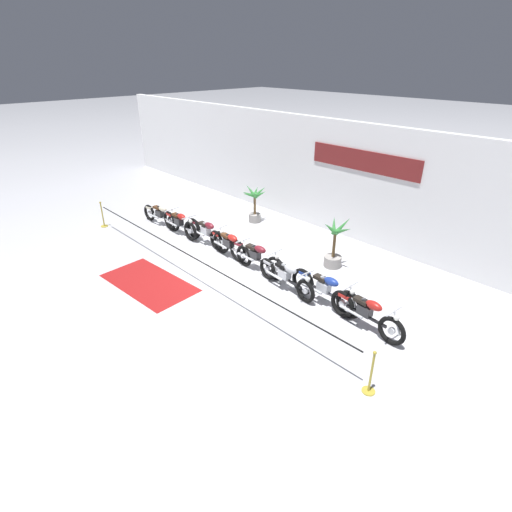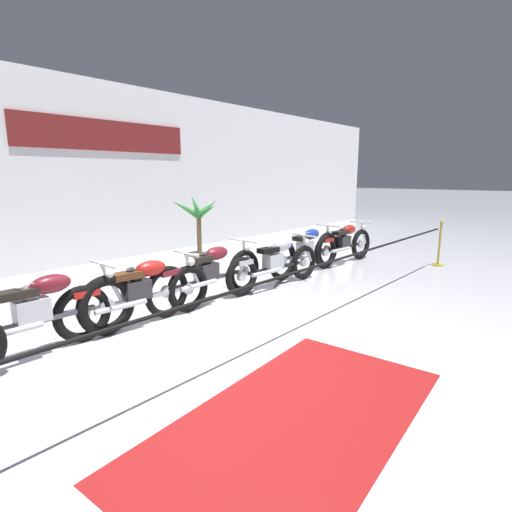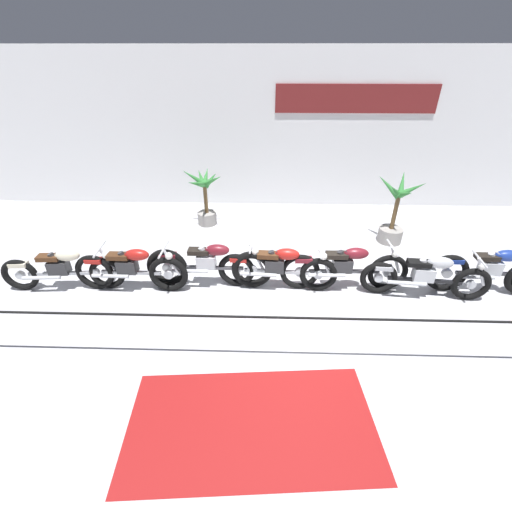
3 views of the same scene
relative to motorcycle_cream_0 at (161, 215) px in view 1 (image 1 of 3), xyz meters
The scene contains 15 objects.
ground_plane 4.78m from the motorcycle_cream_0, ahead, with size 120.00×120.00×0.00m, color silver.
back_wall 6.83m from the motorcycle_cream_0, 44.33° to the left, with size 28.00×0.29×4.20m.
motorcycle_cream_0 is the anchor object (origin of this frame).
motorcycle_red_1 1.32m from the motorcycle_cream_0, ahead, with size 2.20×0.62×0.95m.
motorcycle_maroon_2 2.80m from the motorcycle_cream_0, ahead, with size 2.47×0.62×0.98m.
motorcycle_red_3 4.12m from the motorcycle_cream_0, ahead, with size 2.31×0.62×0.94m.
motorcycle_maroon_4 5.40m from the motorcycle_cream_0, ahead, with size 2.46×0.62×0.96m.
motorcycle_silver_5 6.86m from the motorcycle_cream_0, ahead, with size 2.34×0.62×0.92m.
motorcycle_blue_6 8.15m from the motorcycle_cream_0, ahead, with size 2.40×0.62×0.98m.
motorcycle_red_7 9.53m from the motorcycle_cream_0, ahead, with size 2.24×0.62×0.95m.
potted_palm_left_of_row 3.82m from the motorcycle_cream_0, 53.06° to the left, with size 1.05×1.23×1.52m.
potted_palm_right_of_row 7.27m from the motorcycle_cream_0, 17.51° to the left, with size 1.06×0.96×1.70m.
stanchion_far_left 3.61m from the motorcycle_cream_0, 29.10° to the right, with size 12.19×0.28×1.05m.
stanchion_mid_left 10.91m from the motorcycle_cream_0, ahead, with size 0.28×0.28×1.05m.
floor_banner 4.66m from the motorcycle_cream_0, 36.49° to the right, with size 3.11×1.61×0.01m, color maroon.
Camera 1 is at (8.85, -7.13, 6.19)m, focal length 28.00 mm.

